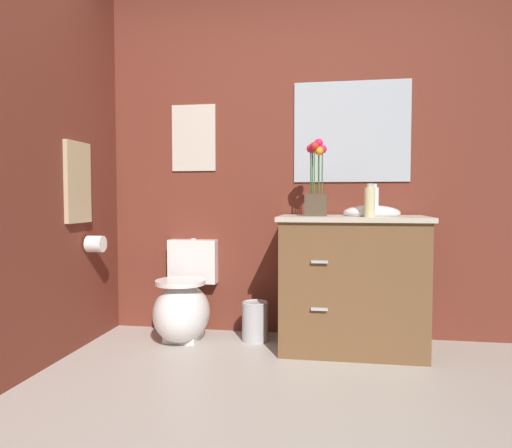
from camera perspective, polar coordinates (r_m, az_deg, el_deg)
wall_back at (r=3.42m, az=7.34°, el=7.54°), size 4.09×0.05×2.50m
wall_left at (r=2.79m, az=-27.56°, el=8.27°), size 0.05×4.64×2.50m
toilet at (r=3.36m, az=-8.75°, el=-9.66°), size 0.38×0.59×0.69m
vanity_cabinet at (r=3.13m, az=11.55°, el=-6.80°), size 0.94×0.56×1.05m
flower_vase at (r=3.06m, az=7.27°, el=4.26°), size 0.14×0.14×0.50m
soap_bottle at (r=2.93m, az=13.59°, el=2.65°), size 0.07×0.07×0.20m
lotion_bottle at (r=3.18m, az=14.12°, el=2.72°), size 0.06×0.06×0.21m
trash_bin at (r=3.32m, az=-0.12°, el=-11.66°), size 0.18×0.18×0.27m
wall_poster at (r=3.56m, az=-7.55°, el=10.28°), size 0.33×0.01×0.49m
wall_mirror at (r=3.42m, az=11.49°, el=10.89°), size 0.80×0.01×0.70m
hanging_towel at (r=3.24m, az=-20.76°, el=4.73°), size 0.03×0.28×0.52m
toilet_paper_roll at (r=3.32m, az=-18.85°, el=-2.29°), size 0.11×0.11×0.11m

